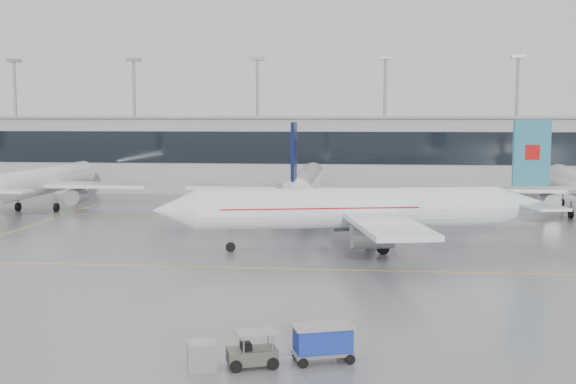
# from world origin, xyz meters

# --- Properties ---
(ground) EXTENTS (320.00, 320.00, 0.00)m
(ground) POSITION_xyz_m (0.00, 0.00, 0.00)
(ground) COLOR gray
(ground) RESTS_ON ground
(taxi_line_main) EXTENTS (120.00, 0.25, 0.01)m
(taxi_line_main) POSITION_xyz_m (0.00, 0.00, 0.01)
(taxi_line_main) COLOR gold
(taxi_line_main) RESTS_ON ground
(taxi_line_north) EXTENTS (120.00, 0.25, 0.01)m
(taxi_line_north) POSITION_xyz_m (0.00, 30.00, 0.01)
(taxi_line_north) COLOR gold
(taxi_line_north) RESTS_ON ground
(taxi_line_cross) EXTENTS (0.25, 60.00, 0.01)m
(taxi_line_cross) POSITION_xyz_m (-30.00, 15.00, 0.01)
(taxi_line_cross) COLOR gold
(taxi_line_cross) RESTS_ON ground
(terminal) EXTENTS (180.00, 15.00, 12.00)m
(terminal) POSITION_xyz_m (0.00, 62.00, 6.00)
(terminal) COLOR #98989B
(terminal) RESTS_ON ground
(terminal_glass) EXTENTS (180.00, 0.20, 5.00)m
(terminal_glass) POSITION_xyz_m (0.00, 54.45, 7.50)
(terminal_glass) COLOR black
(terminal_glass) RESTS_ON ground
(terminal_roof) EXTENTS (182.00, 16.00, 0.40)m
(terminal_roof) POSITION_xyz_m (0.00, 62.00, 12.20)
(terminal_roof) COLOR gray
(terminal_roof) RESTS_ON ground
(light_masts) EXTENTS (156.40, 1.00, 22.60)m
(light_masts) POSITION_xyz_m (0.00, 68.00, 13.34)
(light_masts) COLOR gray
(light_masts) RESTS_ON ground
(air_canada_jet) EXTENTS (37.64, 30.80, 12.02)m
(air_canada_jet) POSITION_xyz_m (7.31, 9.29, 3.83)
(air_canada_jet) COLOR white
(air_canada_jet) RESTS_ON ground
(parked_jet_b) EXTENTS (29.64, 36.96, 11.72)m
(parked_jet_b) POSITION_xyz_m (-35.00, 33.69, 3.71)
(parked_jet_b) COLOR white
(parked_jet_b) RESTS_ON ground
(parked_jet_c) EXTENTS (29.64, 36.96, 11.72)m
(parked_jet_c) POSITION_xyz_m (-0.00, 33.69, 3.71)
(parked_jet_c) COLOR white
(parked_jet_c) RESTS_ON ground
(baggage_tug) EXTENTS (3.70, 2.21, 1.77)m
(baggage_tug) POSITION_xyz_m (1.76, -23.08, 0.62)
(baggage_tug) COLOR #43493C
(baggage_tug) RESTS_ON ground
(baggage_cart) EXTENTS (3.35, 2.52, 1.85)m
(baggage_cart) POSITION_xyz_m (5.18, -21.94, 1.08)
(baggage_cart) COLOR gray
(baggage_cart) RESTS_ON ground
(gse_unit) EXTENTS (1.67, 1.60, 1.36)m
(gse_unit) POSITION_xyz_m (-0.62, -23.70, 0.68)
(gse_unit) COLOR gray
(gse_unit) RESTS_ON ground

